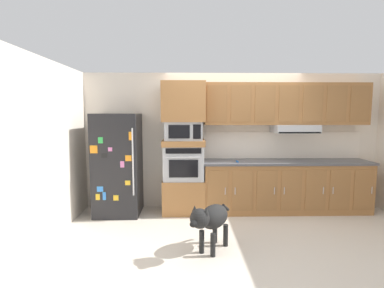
# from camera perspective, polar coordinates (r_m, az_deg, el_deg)

# --- Properties ---
(ground_plane) EXTENTS (9.60, 9.60, 0.00)m
(ground_plane) POSITION_cam_1_polar(r_m,az_deg,el_deg) (4.70, 9.99, -16.03)
(ground_plane) COLOR beige
(back_kitchen_wall) EXTENTS (6.20, 0.12, 2.50)m
(back_kitchen_wall) POSITION_cam_1_polar(r_m,az_deg,el_deg) (5.47, 8.00, 0.69)
(back_kitchen_wall) COLOR silver
(back_kitchen_wall) RESTS_ON ground
(side_panel_left) EXTENTS (0.12, 7.10, 2.50)m
(side_panel_left) POSITION_cam_1_polar(r_m,az_deg,el_deg) (4.71, -25.36, -0.73)
(side_panel_left) COLOR silver
(side_panel_left) RESTS_ON ground
(refrigerator) EXTENTS (0.76, 0.73, 1.76)m
(refrigerator) POSITION_cam_1_polar(r_m,az_deg,el_deg) (5.16, -14.56, -3.92)
(refrigerator) COLOR black
(refrigerator) RESTS_ON ground
(oven_base_cabinet) EXTENTS (0.74, 0.62, 0.60)m
(oven_base_cabinet) POSITION_cam_1_polar(r_m,az_deg,el_deg) (5.22, -1.66, -10.14)
(oven_base_cabinet) COLOR #996638
(oven_base_cabinet) RESTS_ON ground
(built_in_oven) EXTENTS (0.70, 0.62, 0.60)m
(built_in_oven) POSITION_cam_1_polar(r_m,az_deg,el_deg) (5.08, -1.68, -3.64)
(built_in_oven) COLOR #A8AAAF
(built_in_oven) RESTS_ON oven_base_cabinet
(appliance_mid_shelf) EXTENTS (0.74, 0.62, 0.10)m
(appliance_mid_shelf) POSITION_cam_1_polar(r_m,az_deg,el_deg) (5.04, -1.70, 0.28)
(appliance_mid_shelf) COLOR #996638
(appliance_mid_shelf) RESTS_ON built_in_oven
(microwave) EXTENTS (0.64, 0.54, 0.32)m
(microwave) POSITION_cam_1_polar(r_m,az_deg,el_deg) (5.02, -1.70, 2.66)
(microwave) COLOR #A8AAAF
(microwave) RESTS_ON appliance_mid_shelf
(appliance_upper_cabinet) EXTENTS (0.74, 0.62, 0.68)m
(appliance_upper_cabinet) POSITION_cam_1_polar(r_m,az_deg,el_deg) (5.02, -1.72, 8.38)
(appliance_upper_cabinet) COLOR #996638
(appliance_upper_cabinet) RESTS_ON microwave
(lower_cabinet_run) EXTENTS (2.93, 0.63, 0.88)m
(lower_cabinet_run) POSITION_cam_1_polar(r_m,az_deg,el_deg) (5.48, 18.10, -8.14)
(lower_cabinet_run) COLOR #996638
(lower_cabinet_run) RESTS_ON ground
(countertop_slab) EXTENTS (2.97, 0.64, 0.04)m
(countertop_slab) POSITION_cam_1_polar(r_m,az_deg,el_deg) (5.39, 18.25, -3.39)
(countertop_slab) COLOR #4C4C51
(countertop_slab) RESTS_ON lower_cabinet_run
(backsplash_panel) EXTENTS (2.97, 0.02, 0.50)m
(backsplash_panel) POSITION_cam_1_polar(r_m,az_deg,el_deg) (5.63, 17.37, -0.20)
(backsplash_panel) COLOR white
(backsplash_panel) RESTS_ON countertop_slab
(upper_cabinet_with_hood) EXTENTS (2.93, 0.48, 0.88)m
(upper_cabinet_with_hood) POSITION_cam_1_polar(r_m,az_deg,el_deg) (5.44, 18.28, 7.28)
(upper_cabinet_with_hood) COLOR #996638
(upper_cabinet_with_hood) RESTS_ON backsplash_panel
(screwdriver) EXTENTS (0.14, 0.12, 0.03)m
(screwdriver) POSITION_cam_1_polar(r_m,az_deg,el_deg) (5.03, 9.11, -3.44)
(screwdriver) COLOR blue
(screwdriver) RESTS_ON countertop_slab
(dog) EXTENTS (0.61, 0.80, 0.67)m
(dog) POSITION_cam_1_polar(r_m,az_deg,el_deg) (3.74, 3.80, -14.64)
(dog) COLOR black
(dog) RESTS_ON ground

